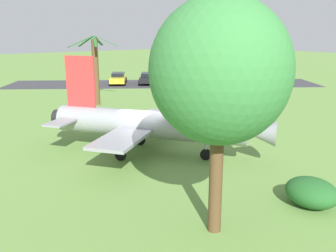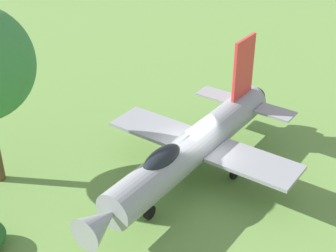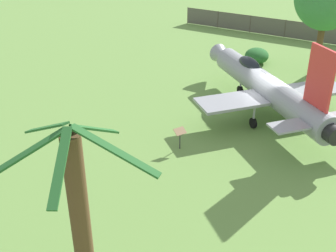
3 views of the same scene
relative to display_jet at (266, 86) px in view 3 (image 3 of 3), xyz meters
The scene contains 6 objects.
ground_plane 1.83m from the display_jet, 53.81° to the right, with size 200.00×200.00×0.00m, color #668E42.
display_jet is the anchor object (origin of this frame).
palm_tree 15.78m from the display_jet, 104.28° to the right, with size 4.51×3.74×6.34m.
perimeter_fence 16.30m from the display_jet, 77.72° to the left, with size 26.35×6.20×1.64m.
shrub_near_fence 9.11m from the display_jet, 99.29° to the left, with size 1.83×2.14×1.15m.
info_plaque 6.58m from the display_jet, 124.00° to the right, with size 0.69×0.71×1.14m.
Camera 3 is at (1.16, -23.36, 11.39)m, focal length 45.73 mm.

